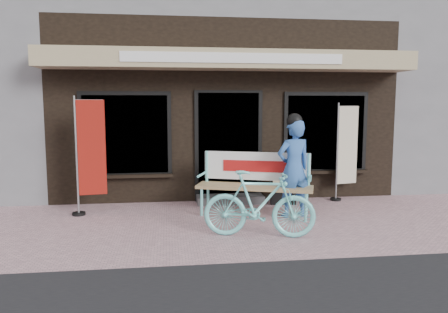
{
  "coord_description": "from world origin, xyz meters",
  "views": [
    {
      "loc": [
        -1.2,
        -6.58,
        1.95
      ],
      "look_at": [
        -0.26,
        0.7,
        1.05
      ],
      "focal_mm": 35.0,
      "sensor_mm": 36.0,
      "label": 1
    }
  ],
  "objects": [
    {
      "name": "bench",
      "position": [
        0.32,
        0.84,
        0.64
      ],
      "size": [
        2.06,
        1.15,
        1.09
      ],
      "rotation": [
        0.0,
        0.0,
        -0.35
      ],
      "color": "#74E2DF",
      "rests_on": "ground"
    },
    {
      "name": "bicycle",
      "position": [
        0.11,
        -0.49,
        0.49
      ],
      "size": [
        1.7,
        0.84,
        0.98
      ],
      "primitive_type": "imported",
      "rotation": [
        0.0,
        0.0,
        1.33
      ],
      "color": "#74E2DF",
      "rests_on": "ground"
    },
    {
      "name": "ground",
      "position": [
        0.0,
        0.0,
        0.0
      ],
      "size": [
        70.0,
        70.0,
        0.0
      ],
      "primitive_type": "plane",
      "color": "#C899A0",
      "rests_on": "ground"
    },
    {
      "name": "nobori_cream",
      "position": [
        2.34,
        1.73,
        1.01
      ],
      "size": [
        0.58,
        0.25,
        1.96
      ],
      "rotation": [
        0.0,
        0.0,
        0.21
      ],
      "color": "gray",
      "rests_on": "ground"
    },
    {
      "name": "storefront",
      "position": [
        0.0,
        4.96,
        2.99
      ],
      "size": [
        7.0,
        6.77,
        6.0
      ],
      "color": "black",
      "rests_on": "ground"
    },
    {
      "name": "nobori_red",
      "position": [
        -2.56,
        1.18,
        1.07
      ],
      "size": [
        0.62,
        0.26,
        2.08
      ],
      "rotation": [
        0.0,
        0.0,
        0.15
      ],
      "color": "gray",
      "rests_on": "ground"
    },
    {
      "name": "menu_stand",
      "position": [
        0.99,
        1.46,
        0.5
      ],
      "size": [
        0.5,
        0.17,
        0.98
      ],
      "rotation": [
        0.0,
        0.0,
        -0.13
      ],
      "color": "black",
      "rests_on": "ground"
    },
    {
      "name": "person",
      "position": [
        0.93,
        0.6,
        0.88
      ],
      "size": [
        0.68,
        0.52,
        1.78
      ],
      "rotation": [
        0.0,
        0.0,
        0.22
      ],
      "color": "#3363B2",
      "rests_on": "ground"
    }
  ]
}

